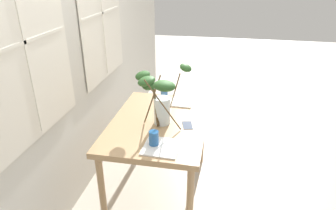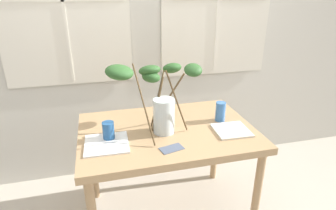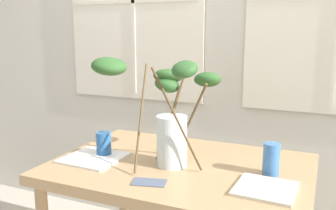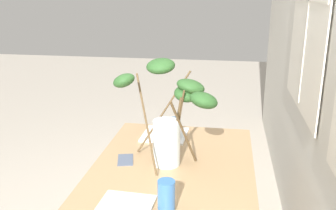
% 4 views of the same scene
% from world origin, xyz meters
% --- Properties ---
extents(ground, '(14.00, 14.00, 0.00)m').
position_xyz_m(ground, '(0.00, 0.00, 0.00)').
color(ground, '#B7AD9E').
extents(back_wall_with_windows, '(5.98, 0.14, 2.98)m').
position_xyz_m(back_wall_with_windows, '(-0.00, 0.79, 1.49)').
color(back_wall_with_windows, beige).
rests_on(back_wall_with_windows, ground).
extents(dining_table, '(1.20, 0.83, 0.76)m').
position_xyz_m(dining_table, '(0.00, 0.00, 0.68)').
color(dining_table, tan).
rests_on(dining_table, ground).
extents(vase_with_branches, '(0.59, 0.54, 0.53)m').
position_xyz_m(vase_with_branches, '(-0.07, -0.02, 1.03)').
color(vase_with_branches, silver).
rests_on(vase_with_branches, dining_table).
extents(drinking_glass_blue_left, '(0.08, 0.08, 0.12)m').
position_xyz_m(drinking_glass_blue_left, '(-0.40, -0.05, 0.83)').
color(drinking_glass_blue_left, '#235693').
rests_on(drinking_glass_blue_left, dining_table).
extents(drinking_glass_blue_right, '(0.07, 0.07, 0.14)m').
position_xyz_m(drinking_glass_blue_right, '(0.41, 0.03, 0.84)').
color(drinking_glass_blue_right, '#386BAD').
rests_on(drinking_glass_blue_right, dining_table).
extents(plate_square_left, '(0.28, 0.28, 0.01)m').
position_xyz_m(plate_square_left, '(-0.42, -0.11, 0.77)').
color(plate_square_left, white).
rests_on(plate_square_left, dining_table).
extents(plate_square_right, '(0.24, 0.24, 0.01)m').
position_xyz_m(plate_square_right, '(0.42, -0.14, 0.77)').
color(plate_square_right, silver).
rests_on(plate_square_right, dining_table).
extents(napkin_folded, '(0.16, 0.11, 0.00)m').
position_xyz_m(napkin_folded, '(-0.04, -0.26, 0.77)').
color(napkin_folded, '#4C566B').
rests_on(napkin_folded, dining_table).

